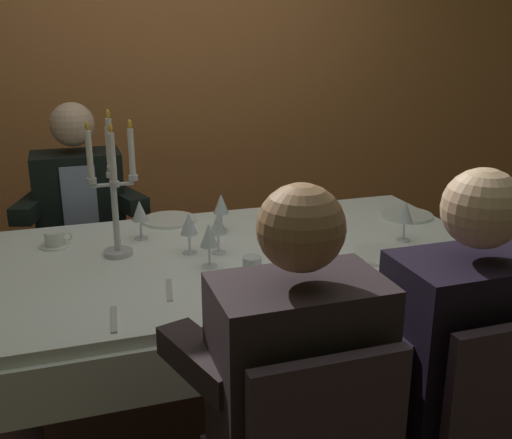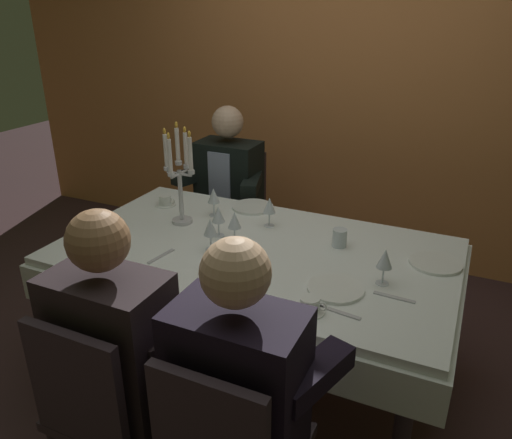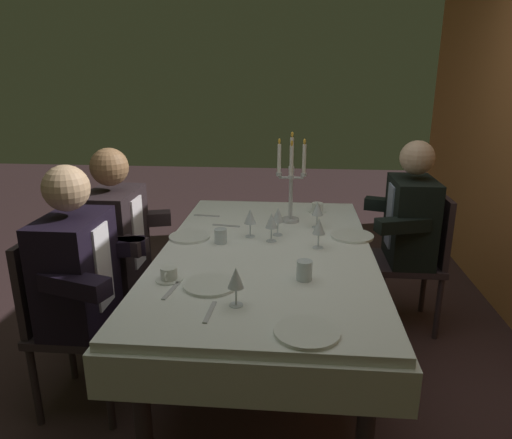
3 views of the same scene
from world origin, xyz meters
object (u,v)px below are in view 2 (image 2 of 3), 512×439
Objects in this scene: dinner_plate_3 at (253,207)px; coffee_cup_0 at (165,201)px; seated_diner_0 at (229,179)px; water_tumbler_0 at (217,260)px; candelabra at (180,177)px; dinner_plate_0 at (336,289)px; wine_glass_5 at (269,206)px; wine_glass_0 at (234,221)px; wine_glass_1 at (385,259)px; wine_glass_2 at (214,196)px; dinner_plate_1 at (182,283)px; wine_glass_3 at (218,215)px; dinner_plate_2 at (435,263)px; seated_diner_1 at (111,343)px; water_tumbler_1 at (340,238)px; seated_diner_2 at (237,384)px; wine_glass_4 at (210,228)px; coffee_cup_1 at (310,306)px; dining_table at (255,269)px.

coffee_cup_0 reaches higher than dinner_plate_3.
seated_diner_0 is at bearing 78.88° from coffee_cup_0.
coffee_cup_0 is at bearing 139.98° from water_tumbler_0.
water_tumbler_0 is 1.26m from seated_diner_0.
candelabra is 0.61m from water_tumbler_0.
wine_glass_5 is at bearing 136.55° from dinner_plate_0.
wine_glass_0 reaches higher than dinner_plate_3.
candelabra is 0.51m from dinner_plate_3.
wine_glass_1 is 1.08m from wine_glass_2.
dinner_plate_1 is at bearing -92.01° from wine_glass_0.
wine_glass_3 is 0.93m from seated_diner_0.
coffee_cup_0 is (-0.60, 0.27, -0.09)m from wine_glass_0.
dinner_plate_2 is 1.46m from seated_diner_1.
wine_glass_2 is at bearing 160.77° from wine_glass_1.
wine_glass_0 is at bearing -15.85° from wine_glass_3.
wine_glass_1 reaches higher than water_tumbler_1.
dinner_plate_1 is 0.82m from water_tumbler_1.
dinner_plate_1 is at bearing 137.75° from seated_diner_2.
wine_glass_3 is 0.16m from wine_glass_4.
dinner_plate_2 is 0.97m from wine_glass_0.
water_tumbler_1 is at bearing 45.57° from water_tumbler_0.
candelabra is 0.45× the size of seated_diner_2.
seated_diner_0 is (-0.37, 0.42, -0.01)m from dinner_plate_3.
dinner_plate_3 is 0.27m from wine_glass_2.
wine_glass_2 reaches higher than coffee_cup_1.
seated_diner_0 reaches higher than wine_glass_2.
dining_table is 11.83× the size of wine_glass_2.
seated_diner_2 is (0.39, -1.16, -0.12)m from wine_glass_5.
wine_glass_3 is (-0.23, 0.05, 0.23)m from dining_table.
dinner_plate_3 is (-0.10, 0.92, 0.00)m from dinner_plate_1.
wine_glass_2 and wine_glass_3 have the same top height.
dinner_plate_3 is at bearing 155.32° from water_tumbler_1.
seated_diner_2 is at bearing -61.65° from seated_diner_0.
coffee_cup_1 reaches higher than dinner_plate_1.
dinner_plate_3 is 0.74m from water_tumbler_0.
wine_glass_1 is at bearing -32.25° from dinner_plate_3.
seated_diner_1 reaches higher than dinner_plate_1.
dinner_plate_1 is 1.40× the size of wine_glass_5.
dining_table is 0.54m from dinner_plate_3.
dinner_plate_2 is 0.19× the size of seated_diner_1.
seated_diner_0 reaches higher than dinner_plate_3.
dinner_plate_3 is (-0.23, 0.47, 0.13)m from dining_table.
wine_glass_5 reaches higher than dining_table.
seated_diner_0 is (-1.43, 0.69, -0.01)m from dinner_plate_2.
wine_glass_5 is at bearing 68.93° from wine_glass_4.
coffee_cup_1 reaches higher than dining_table.
coffee_cup_1 reaches higher than dinner_plate_2.
water_tumbler_0 is at bearing -134.43° from water_tumbler_1.
seated_diner_1 is at bearing -97.18° from water_tumbler_0.
dining_table is 11.83× the size of wine_glass_3.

